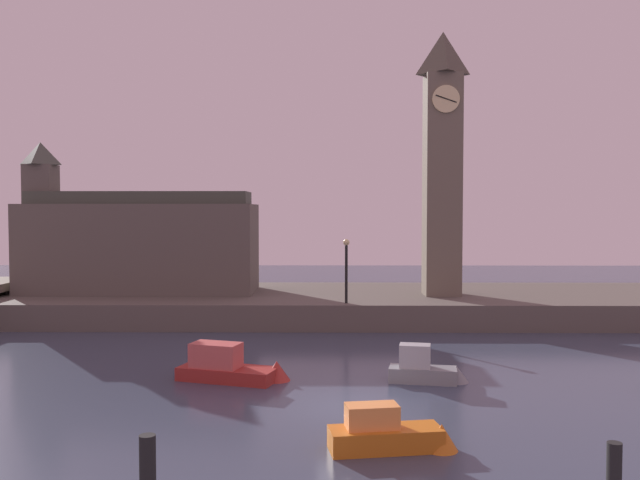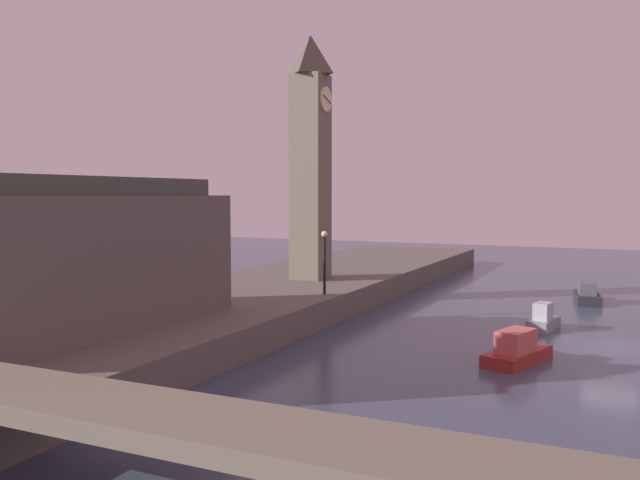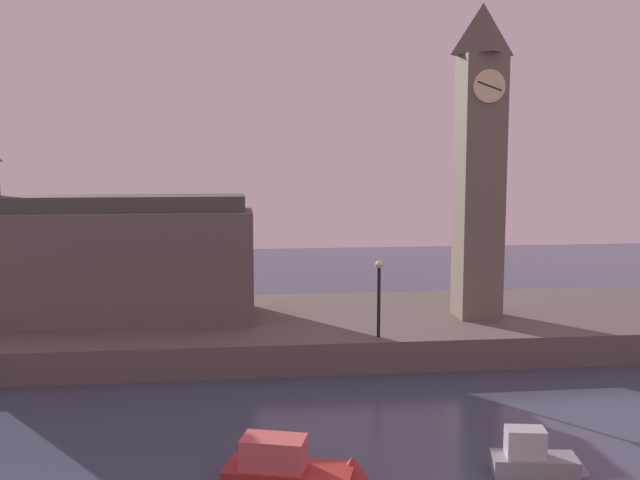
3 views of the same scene
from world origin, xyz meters
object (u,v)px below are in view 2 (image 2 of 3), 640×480
object	(u,v)px
streetlamp	(325,255)
boat_cruiser_grey	(544,320)
boat_dinghy_red	(519,349)
boat_barge_dark	(588,295)
clock_tower	(310,155)
parliament_hall	(76,255)

from	to	relation	value
streetlamp	boat_cruiser_grey	distance (m)	12.40
boat_dinghy_red	boat_barge_dark	bearing A→B (deg)	-5.50
clock_tower	streetlamp	world-z (taller)	clock_tower
streetlamp	boat_cruiser_grey	xyz separation A→B (m)	(2.85, -11.61, -3.29)
clock_tower	boat_barge_dark	bearing A→B (deg)	-65.89
parliament_hall	boat_cruiser_grey	world-z (taller)	parliament_hall
boat_dinghy_red	clock_tower	bearing A→B (deg)	55.07
streetlamp	boat_barge_dark	world-z (taller)	streetlamp
parliament_hall	boat_barge_dark	distance (m)	32.97
streetlamp	boat_cruiser_grey	world-z (taller)	streetlamp
clock_tower	boat_barge_dark	world-z (taller)	clock_tower
boat_barge_dark	boat_dinghy_red	distance (m)	18.32
streetlamp	boat_dinghy_red	world-z (taller)	streetlamp
boat_cruiser_grey	boat_barge_dark	distance (m)	10.87
boat_barge_dark	clock_tower	bearing A→B (deg)	114.11
parliament_hall	boat_cruiser_grey	xyz separation A→B (m)	(16.28, -16.82, -4.18)
streetlamp	boat_dinghy_red	bearing A→B (deg)	-112.06
clock_tower	parliament_hall	xyz separation A→B (m)	(-19.44, 1.41, -5.14)
clock_tower	boat_dinghy_red	bearing A→B (deg)	-124.93
clock_tower	boat_cruiser_grey	bearing A→B (deg)	-101.57
clock_tower	boat_cruiser_grey	size ratio (longest dim) A/B	4.96
clock_tower	boat_barge_dark	xyz separation A→B (m)	(7.60, -16.99, -9.37)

